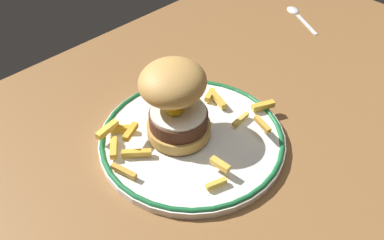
% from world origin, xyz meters
% --- Properties ---
extents(ground_plane, '(1.40, 0.83, 0.04)m').
position_xyz_m(ground_plane, '(0.00, 0.00, -0.02)').
color(ground_plane, brown).
extents(dinner_plate, '(0.29, 0.29, 0.02)m').
position_xyz_m(dinner_plate, '(0.05, 0.05, 0.01)').
color(dinner_plate, white).
rests_on(dinner_plate, ground_plane).
extents(burger, '(0.13, 0.13, 0.12)m').
position_xyz_m(burger, '(0.04, 0.07, 0.08)').
color(burger, '#C29044').
rests_on(burger, dinner_plate).
extents(fries_pile, '(0.28, 0.20, 0.03)m').
position_xyz_m(fries_pile, '(0.03, 0.07, 0.03)').
color(fries_pile, gold).
rests_on(fries_pile, dinner_plate).
extents(spoon, '(0.08, 0.12, 0.01)m').
position_xyz_m(spoon, '(0.51, 0.17, 0.00)').
color(spoon, silver).
rests_on(spoon, ground_plane).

